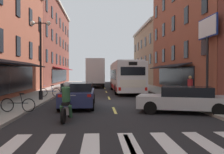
{
  "coord_description": "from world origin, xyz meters",
  "views": [
    {
      "loc": [
        -0.9,
        -16.92,
        2.03
      ],
      "look_at": [
        0.48,
        7.21,
        1.62
      ],
      "focal_mm": 40.02,
      "sensor_mm": 36.0,
      "label": 1
    }
  ],
  "objects_px": {
    "bicycle_near": "(18,104)",
    "bicycle_mid": "(50,92)",
    "sedan_mid": "(78,94)",
    "street_lamp_twin": "(41,56)",
    "box_truck": "(95,73)",
    "motorcycle_rider": "(67,104)",
    "pedestrian_mid": "(190,87)",
    "transit_bus": "(125,76)",
    "billboard_sign": "(207,37)",
    "sedan_near": "(184,99)",
    "sedan_far": "(95,80)"
  },
  "relations": [
    {
      "from": "bicycle_near",
      "to": "bicycle_mid",
      "type": "height_order",
      "value": "same"
    },
    {
      "from": "sedan_mid",
      "to": "street_lamp_twin",
      "type": "xyz_separation_m",
      "value": [
        -2.86,
        2.98,
        2.47
      ]
    },
    {
      "from": "box_truck",
      "to": "motorcycle_rider",
      "type": "relative_size",
      "value": 3.89
    },
    {
      "from": "bicycle_mid",
      "to": "pedestrian_mid",
      "type": "relative_size",
      "value": 1.01
    },
    {
      "from": "box_truck",
      "to": "transit_bus",
      "type": "bearing_deg",
      "value": -69.92
    },
    {
      "from": "billboard_sign",
      "to": "bicycle_near",
      "type": "xyz_separation_m",
      "value": [
        -11.8,
        -5.43,
        -4.16
      ]
    },
    {
      "from": "sedan_near",
      "to": "street_lamp_twin",
      "type": "xyz_separation_m",
      "value": [
        -8.4,
        5.48,
        2.53
      ]
    },
    {
      "from": "street_lamp_twin",
      "to": "sedan_far",
      "type": "bearing_deg",
      "value": 82.71
    },
    {
      "from": "transit_bus",
      "to": "sedan_near",
      "type": "relative_size",
      "value": 2.3
    },
    {
      "from": "sedan_far",
      "to": "pedestrian_mid",
      "type": "height_order",
      "value": "pedestrian_mid"
    },
    {
      "from": "box_truck",
      "to": "pedestrian_mid",
      "type": "distance_m",
      "value": 18.81
    },
    {
      "from": "sedan_far",
      "to": "billboard_sign",
      "type": "bearing_deg",
      "value": -73.28
    },
    {
      "from": "motorcycle_rider",
      "to": "street_lamp_twin",
      "type": "xyz_separation_m",
      "value": [
        -2.7,
        7.21,
        2.5
      ]
    },
    {
      "from": "box_truck",
      "to": "sedan_near",
      "type": "xyz_separation_m",
      "value": [
        4.77,
        -22.48,
        -1.31
      ]
    },
    {
      "from": "transit_bus",
      "to": "motorcycle_rider",
      "type": "height_order",
      "value": "transit_bus"
    },
    {
      "from": "sedan_near",
      "to": "bicycle_near",
      "type": "height_order",
      "value": "sedan_near"
    },
    {
      "from": "sedan_near",
      "to": "sedan_mid",
      "type": "xyz_separation_m",
      "value": [
        -5.54,
        2.5,
        0.06
      ]
    },
    {
      "from": "sedan_near",
      "to": "pedestrian_mid",
      "type": "height_order",
      "value": "pedestrian_mid"
    },
    {
      "from": "box_truck",
      "to": "sedan_near",
      "type": "height_order",
      "value": "box_truck"
    },
    {
      "from": "street_lamp_twin",
      "to": "bicycle_near",
      "type": "bearing_deg",
      "value": -88.19
    },
    {
      "from": "bicycle_near",
      "to": "pedestrian_mid",
      "type": "height_order",
      "value": "pedestrian_mid"
    },
    {
      "from": "sedan_near",
      "to": "street_lamp_twin",
      "type": "relative_size",
      "value": 0.88
    },
    {
      "from": "sedan_far",
      "to": "bicycle_mid",
      "type": "bearing_deg",
      "value": -97.38
    },
    {
      "from": "box_truck",
      "to": "pedestrian_mid",
      "type": "xyz_separation_m",
      "value": [
        7.0,
        -17.43,
        -0.99
      ]
    },
    {
      "from": "bicycle_mid",
      "to": "street_lamp_twin",
      "type": "relative_size",
      "value": 0.31
    },
    {
      "from": "transit_bus",
      "to": "bicycle_mid",
      "type": "bearing_deg",
      "value": -138.4
    },
    {
      "from": "billboard_sign",
      "to": "sedan_far",
      "type": "bearing_deg",
      "value": 106.72
    },
    {
      "from": "street_lamp_twin",
      "to": "sedan_mid",
      "type": "bearing_deg",
      "value": -46.15
    },
    {
      "from": "billboard_sign",
      "to": "bicycle_mid",
      "type": "bearing_deg",
      "value": 168.79
    },
    {
      "from": "bicycle_mid",
      "to": "street_lamp_twin",
      "type": "bearing_deg",
      "value": -96.29
    },
    {
      "from": "pedestrian_mid",
      "to": "motorcycle_rider",
      "type": "bearing_deg",
      "value": -72.05
    },
    {
      "from": "sedan_mid",
      "to": "pedestrian_mid",
      "type": "relative_size",
      "value": 2.84
    },
    {
      "from": "billboard_sign",
      "to": "bicycle_near",
      "type": "bearing_deg",
      "value": -155.28
    },
    {
      "from": "billboard_sign",
      "to": "street_lamp_twin",
      "type": "relative_size",
      "value": 1.07
    },
    {
      "from": "billboard_sign",
      "to": "box_truck",
      "type": "relative_size",
      "value": 0.74
    },
    {
      "from": "sedan_mid",
      "to": "pedestrian_mid",
      "type": "bearing_deg",
      "value": 18.21
    },
    {
      "from": "transit_bus",
      "to": "bicycle_near",
      "type": "xyz_separation_m",
      "value": [
        -6.73,
        -13.68,
        -1.15
      ]
    },
    {
      "from": "sedan_mid",
      "to": "street_lamp_twin",
      "type": "bearing_deg",
      "value": 133.85
    },
    {
      "from": "billboard_sign",
      "to": "bicycle_near",
      "type": "height_order",
      "value": "billboard_sign"
    },
    {
      "from": "sedan_mid",
      "to": "bicycle_mid",
      "type": "xyz_separation_m",
      "value": [
        -2.63,
        5.11,
        -0.24
      ]
    },
    {
      "from": "transit_bus",
      "to": "bicycle_mid",
      "type": "height_order",
      "value": "transit_bus"
    },
    {
      "from": "transit_bus",
      "to": "box_truck",
      "type": "xyz_separation_m",
      "value": [
        -3.27,
        8.95,
        0.34
      ]
    },
    {
      "from": "box_truck",
      "to": "sedan_mid",
      "type": "relative_size",
      "value": 1.68
    },
    {
      "from": "transit_bus",
      "to": "motorcycle_rider",
      "type": "xyz_separation_m",
      "value": [
        -4.2,
        -15.27,
        -0.94
      ]
    },
    {
      "from": "billboard_sign",
      "to": "box_truck",
      "type": "distance_m",
      "value": 19.3
    },
    {
      "from": "billboard_sign",
      "to": "pedestrian_mid",
      "type": "relative_size",
      "value": 3.53
    },
    {
      "from": "billboard_sign",
      "to": "bicycle_near",
      "type": "distance_m",
      "value": 13.64
    },
    {
      "from": "sedan_near",
      "to": "bicycle_mid",
      "type": "height_order",
      "value": "sedan_near"
    },
    {
      "from": "billboard_sign",
      "to": "sedan_mid",
      "type": "relative_size",
      "value": 1.24
    },
    {
      "from": "transit_bus",
      "to": "sedan_mid",
      "type": "height_order",
      "value": "transit_bus"
    }
  ]
}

